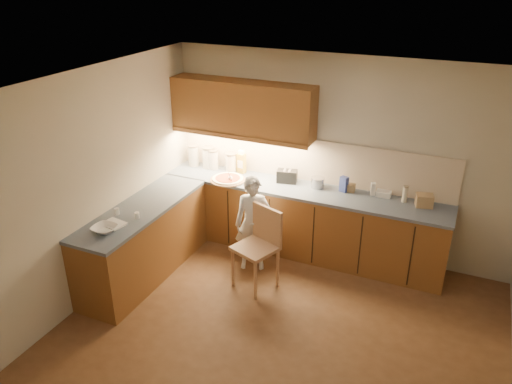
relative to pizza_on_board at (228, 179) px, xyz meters
The scene contains 24 objects.
room 2.18m from the pizza_on_board, 48.44° to the right, with size 4.54×4.50×2.62m.
l_counter 0.71m from the pizza_on_board, 33.27° to the right, with size 3.77×2.62×0.92m.
backsplash 1.12m from the pizza_on_board, 24.48° to the left, with size 3.75×0.02×0.58m, color beige.
upper_cabinets 0.96m from the pizza_on_board, 73.29° to the left, with size 1.95×0.36×0.73m.
pizza_on_board is the anchor object (origin of this frame).
child 0.81m from the pizza_on_board, 38.66° to the right, with size 0.45×0.30×1.24m, color silver.
wooden_chair 1.17m from the pizza_on_board, 43.49° to the right, with size 0.57×0.57×0.99m.
mixing_bowl 1.88m from the pizza_on_board, 108.29° to the right, with size 0.27×0.27×0.07m, color white.
canister_a 0.76m from the pizza_on_board, 157.03° to the left, with size 0.15×0.15×0.31m.
canister_b 0.58m from the pizza_on_board, 145.88° to the left, with size 0.17×0.17×0.31m.
canister_c 0.50m from the pizza_on_board, 141.71° to the left, with size 0.15×0.15×0.28m.
canister_d 0.36m from the pizza_on_board, 108.61° to the left, with size 0.16×0.16×0.27m.
oil_jug 0.35m from the pizza_on_board, 82.09° to the left, with size 0.12×0.10×0.33m.
toaster 0.79m from the pizza_on_board, 20.55° to the left, with size 0.29×0.20×0.17m.
steel_pot 1.19m from the pizza_on_board, 13.51° to the left, with size 0.18×0.18×0.14m.
blue_box 1.53m from the pizza_on_board, 11.11° to the left, with size 0.10×0.07×0.20m, color #33439A.
card_box_a 1.60m from the pizza_on_board, 12.01° to the left, with size 0.14×0.10×0.10m, color #9B7E53.
white_bottle 1.89m from the pizza_on_board, 10.20° to the left, with size 0.05×0.05×0.16m, color silver.
flat_pack 2.03m from the pizza_on_board, 10.04° to the left, with size 0.18×0.12×0.07m, color silver.
tall_jar 2.28m from the pizza_on_board, ahead, with size 0.07×0.07×0.21m.
card_box_b 2.50m from the pizza_on_board, ahead, with size 0.19×0.15×0.15m, color tan.
dough_cloth 1.72m from the pizza_on_board, 110.47° to the right, with size 0.25×0.20×0.02m, color white.
spice_jar_a 1.57m from the pizza_on_board, 117.46° to the right, with size 0.06×0.06×0.08m, color silver.
spice_jar_b 1.45m from the pizza_on_board, 108.26° to the right, with size 0.06×0.06×0.07m, color white.
Camera 1 is at (1.47, -3.89, 3.58)m, focal length 35.00 mm.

